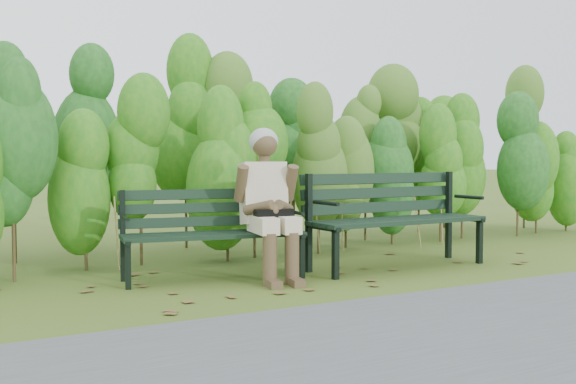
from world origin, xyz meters
TOP-DOWN VIEW (x-y plane):
  - ground at (0.00, 0.00)m, footprint 80.00×80.00m
  - footpath at (0.00, -2.20)m, footprint 60.00×2.50m
  - hedge_band at (0.00, 1.86)m, footprint 11.04×1.67m
  - leaf_litter at (-0.45, -0.03)m, footprint 5.69×2.21m
  - bench_left at (-0.70, 0.48)m, footprint 1.64×0.77m
  - bench_right at (1.08, 0.22)m, footprint 1.84×0.63m
  - seated_woman at (-0.26, 0.24)m, footprint 0.59×0.86m

SIDE VIEW (x-z plane):
  - ground at x=0.00m, z-range 0.00..0.00m
  - leaf_litter at x=-0.45m, z-range 0.00..0.01m
  - footpath at x=0.00m, z-range 0.00..0.01m
  - bench_left at x=-0.70m, z-range 0.07..0.86m
  - bench_right at x=1.08m, z-range 0.08..1.00m
  - seated_woman at x=-0.26m, z-range 0.06..1.39m
  - hedge_band at x=0.00m, z-range 0.05..2.47m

